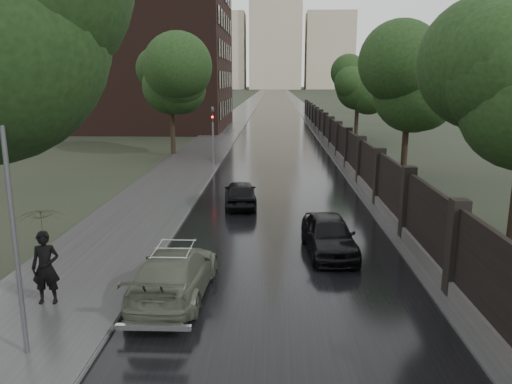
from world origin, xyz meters
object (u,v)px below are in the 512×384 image
at_px(tree_right_c, 358,88).
at_px(lamp_post, 15,238).
at_px(hatchback_left, 240,193).
at_px(tree_left_far, 171,86).
at_px(tree_right_b, 408,93).
at_px(traffic_light, 213,131).
at_px(car_right_near, 329,235).
at_px(volga_sedan, 174,273).
at_px(pedestrian_umbrella, 42,229).

relative_size(tree_right_c, lamp_post, 1.37).
height_order(lamp_post, hatchback_left, lamp_post).
bearing_deg(tree_right_c, hatchback_left, -110.12).
height_order(tree_left_far, lamp_post, tree_left_far).
height_order(tree_right_b, hatchback_left, tree_right_b).
height_order(traffic_light, car_right_near, traffic_light).
distance_m(tree_right_b, hatchback_left, 12.64).
xyz_separation_m(tree_left_far, hatchback_left, (6.20, -15.39, -4.63)).
xyz_separation_m(tree_left_far, tree_right_c, (15.50, 10.00, -0.29)).
height_order(tree_right_c, lamp_post, tree_right_c).
bearing_deg(volga_sedan, hatchback_left, -94.09).
height_order(hatchback_left, pedestrian_umbrella, pedestrian_umbrella).
relative_size(lamp_post, hatchback_left, 1.43).
xyz_separation_m(tree_left_far, traffic_light, (3.70, -5.01, -2.84)).
height_order(tree_left_far, volga_sedan, tree_left_far).
relative_size(tree_left_far, lamp_post, 1.45).
relative_size(tree_left_far, pedestrian_umbrella, 2.49).
relative_size(tree_right_b, pedestrian_umbrella, 2.36).
xyz_separation_m(tree_right_b, volga_sedan, (-10.42, -17.26, -4.30)).
bearing_deg(tree_right_c, tree_left_far, -147.17).
xyz_separation_m(car_right_near, pedestrian_umbrella, (-7.60, -4.42, 1.48)).
relative_size(hatchback_left, car_right_near, 0.92).
relative_size(traffic_light, pedestrian_umbrella, 1.35).
height_order(tree_right_b, pedestrian_umbrella, tree_right_b).
height_order(tree_right_c, pedestrian_umbrella, tree_right_c).
bearing_deg(tree_right_b, tree_left_far, 152.70).
distance_m(hatchback_left, pedestrian_umbrella, 11.63).
bearing_deg(tree_left_far, pedestrian_umbrella, -85.62).
xyz_separation_m(tree_right_b, tree_right_c, (0.00, 18.00, 0.00)).
bearing_deg(traffic_light, volga_sedan, -86.09).
distance_m(volga_sedan, hatchback_left, 9.93).
bearing_deg(traffic_light, pedestrian_umbrella, -94.60).
xyz_separation_m(tree_right_c, traffic_light, (-11.80, -15.01, -2.55)).
bearing_deg(volga_sedan, tree_left_far, -76.25).
bearing_deg(hatchback_left, volga_sedan, 78.48).
height_order(tree_left_far, hatchback_left, tree_left_far).
distance_m(tree_left_far, car_right_near, 24.18).
relative_size(tree_right_b, car_right_near, 1.81).
bearing_deg(hatchback_left, lamp_post, 69.58).
bearing_deg(tree_right_b, pedestrian_umbrella, -126.67).
height_order(traffic_light, pedestrian_umbrella, traffic_light).
bearing_deg(pedestrian_umbrella, tree_right_b, 46.25).
distance_m(lamp_post, volga_sedan, 4.56).
xyz_separation_m(tree_right_c, car_right_near, (-5.90, -31.71, -4.29)).
bearing_deg(car_right_near, tree_left_far, 109.38).
height_order(tree_left_far, tree_right_c, tree_left_far).
bearing_deg(pedestrian_umbrella, lamp_post, -82.92).
xyz_separation_m(tree_left_far, lamp_post, (2.60, -28.50, -2.57)).
relative_size(lamp_post, pedestrian_umbrella, 1.72).
xyz_separation_m(tree_right_b, car_right_near, (-5.90, -13.71, -4.29)).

